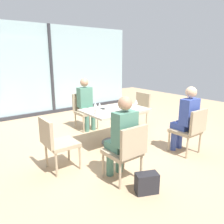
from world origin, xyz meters
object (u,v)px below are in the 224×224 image
person_front_right (186,116)px  chair_front_left (127,150)px  dining_table_main (115,118)px  cell_phone_on_table (103,109)px  chair_front_right (190,128)px  wine_glass_1 (136,102)px  chair_far_right (138,108)px  person_front_left (122,134)px  chair_near_window (84,109)px  chair_side_end (56,141)px  wine_glass_0 (109,109)px  wine_glass_2 (100,105)px  coffee_cup (97,112)px  person_near_window (86,102)px  wine_glass_3 (95,105)px  wine_glass_4 (125,103)px  handbag_0 (147,183)px

person_front_right → chair_front_left: bearing=-175.9°
dining_table_main → cell_phone_on_table: 0.32m
chair_front_right → wine_glass_1: bearing=108.9°
chair_far_right → cell_phone_on_table: (-1.32, -0.31, 0.24)m
chair_front_right → person_front_left: (-1.54, 0.11, 0.20)m
chair_front_right → wine_glass_1: (-0.36, 1.06, 0.37)m
chair_far_right → chair_near_window: bearing=146.6°
dining_table_main → person_front_left: size_ratio=1.00×
person_front_left → chair_near_window: bearing=72.2°
chair_side_end → wine_glass_0: size_ratio=4.70×
chair_near_window → wine_glass_2: bearing=-106.5°
cell_phone_on_table → wine_glass_2: bearing=-126.5°
chair_front_right → chair_far_right: bearing=77.7°
chair_front_left → wine_glass_1: size_ratio=4.70×
chair_side_end → coffee_cup: size_ratio=9.67×
coffee_cup → person_front_right: bearing=-39.1°
person_near_window → chair_far_right: bearing=-29.4°
chair_side_end → wine_glass_3: bearing=22.9°
dining_table_main → chair_front_left: size_ratio=1.45×
dining_table_main → chair_far_right: (1.15, 0.49, -0.05)m
person_front_right → wine_glass_0: 1.42m
chair_near_window → cell_phone_on_table: size_ratio=6.04×
wine_glass_4 → coffee_cup: size_ratio=2.06×
coffee_cup → cell_phone_on_table: size_ratio=0.62×
chair_front_right → wine_glass_0: 1.52m
chair_front_right → wine_glass_0: bearing=141.3°
chair_side_end → wine_glass_4: bearing=5.9°
person_near_window → wine_glass_0: person_near_window is taller
chair_front_left → wine_glass_4: wine_glass_4 is taller
wine_glass_4 → handbag_0: bearing=-120.4°
wine_glass_4 → chair_near_window: bearing=94.9°
chair_front_left → person_near_window: size_ratio=0.69×
person_near_window → wine_glass_2: size_ratio=6.81×
chair_near_window → person_front_right: 2.52m
person_near_window → wine_glass_4: 1.33m
chair_side_end → wine_glass_2: bearing=17.9°
dining_table_main → wine_glass_4: bearing=-54.6°
dining_table_main → person_near_window: (-0.00, 1.14, 0.16)m
wine_glass_0 → wine_glass_4: same height
dining_table_main → person_front_right: 1.39m
wine_glass_2 → wine_glass_3: (-0.04, 0.09, 0.00)m
person_front_left → wine_glass_4: person_front_left is taller
person_near_window → cell_phone_on_table: 0.98m
wine_glass_1 → chair_front_right: bearing=-71.1°
wine_glass_2 → wine_glass_3: 0.10m
handbag_0 → coffee_cup: bearing=105.3°
wine_glass_0 → wine_glass_3: size_ratio=1.00×
chair_far_right → wine_glass_2: wine_glass_2 is taller
chair_front_left → chair_far_right: size_ratio=1.00×
chair_front_left → chair_front_right: 1.54m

